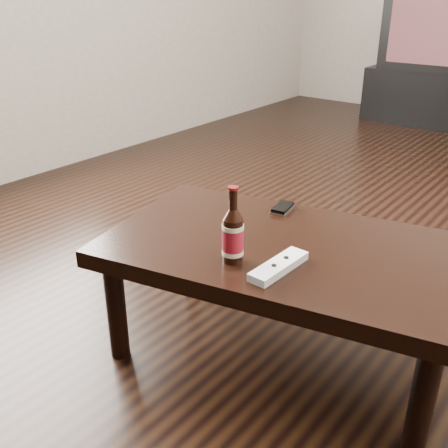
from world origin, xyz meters
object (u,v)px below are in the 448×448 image
Objects in this scene: tv_stand at (437,97)px; phone at (283,208)px; remote at (279,266)px; coffee_table at (282,259)px; beer_bottle at (233,236)px.

tv_stand reaches higher than phone.
remote is (0.68, -3.50, 0.18)m from tv_stand.
coffee_table is 5.27× the size of beer_bottle.
tv_stand is 3.57m from remote.
tv_stand reaches higher than coffee_table.
beer_bottle is (-0.05, -0.17, 0.13)m from coffee_table.
coffee_table is 0.17m from remote.
tv_stand is 0.96× the size of coffee_table.
remote reaches higher than coffee_table.
remote is at bearing 14.89° from beer_bottle.
beer_bottle is at bearing -162.66° from remote.
phone is (-0.08, 0.38, -0.07)m from beer_bottle.
tv_stand is at bearing 103.47° from remote.
beer_bottle is (0.56, -3.54, 0.24)m from tv_stand.
coffee_table is at bearing 72.95° from beer_bottle.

